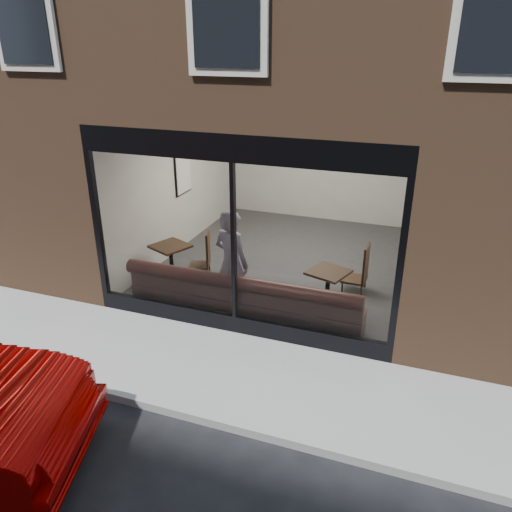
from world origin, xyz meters
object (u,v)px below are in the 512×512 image
(cafe_chair_right, at_px, (354,279))
(banquette, at_px, (244,308))
(person, at_px, (232,263))
(cafe_chair_left, at_px, (199,265))
(cafe_table_right, at_px, (328,272))
(cafe_table_left, at_px, (170,246))

(cafe_chair_right, bearing_deg, banquette, 50.13)
(person, bearing_deg, cafe_chair_left, -23.51)
(banquette, relative_size, cafe_chair_right, 9.13)
(banquette, bearing_deg, cafe_chair_left, 138.57)
(banquette, distance_m, cafe_chair_left, 1.94)
(person, xyz_separation_m, cafe_table_right, (1.54, 0.61, -0.20))
(person, xyz_separation_m, cafe_chair_right, (1.86, 1.52, -0.70))
(person, bearing_deg, banquette, 166.88)
(cafe_table_right, bearing_deg, banquette, -147.33)
(cafe_table_right, distance_m, cafe_chair_right, 1.09)
(cafe_table_left, bearing_deg, banquette, -25.97)
(cafe_chair_left, bearing_deg, cafe_table_right, 152.03)
(person, height_order, cafe_table_left, person)
(person, height_order, cafe_table_right, person)
(person, xyz_separation_m, cafe_table_left, (-1.58, 0.72, -0.20))
(person, bearing_deg, cafe_table_left, -4.82)
(cafe_chair_right, bearing_deg, cafe_table_left, 15.81)
(banquette, xyz_separation_m, person, (-0.29, 0.19, 0.72))
(person, distance_m, cafe_chair_left, 1.75)
(cafe_table_right, bearing_deg, cafe_table_left, 177.96)
(cafe_chair_right, bearing_deg, person, 41.95)
(cafe_table_right, relative_size, cafe_chair_left, 1.59)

